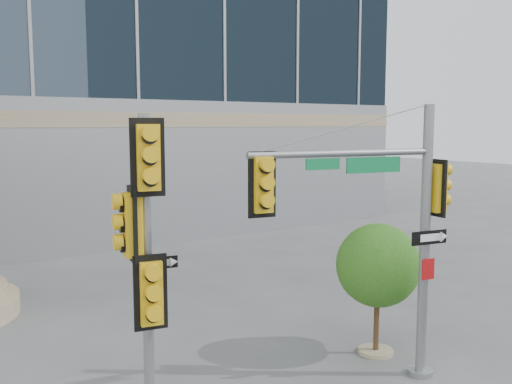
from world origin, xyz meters
TOP-DOWN VIEW (x-y plane):
  - main_signal_pole at (0.94, -0.14)m, footprint 4.14×1.12m
  - secondary_signal_pole at (-3.25, 1.37)m, footprint 0.90×0.77m
  - street_tree at (1.99, 0.97)m, footprint 1.85×1.81m

SIDE VIEW (x-z plane):
  - street_tree at x=1.99m, z-range 0.46..3.35m
  - secondary_signal_pole at x=-3.25m, z-range 0.45..5.65m
  - main_signal_pole at x=0.94m, z-range 0.65..6.04m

